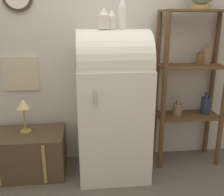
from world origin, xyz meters
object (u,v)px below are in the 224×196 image
refrigerator (113,102)px  desk_lamp (23,107)px  vase_right (122,13)px  vase_left (104,19)px  vase_center (112,20)px  suitcase_trunk (26,153)px

refrigerator → desk_lamp: bearing=175.0°
desk_lamp → refrigerator: bearing=-5.0°
refrigerator → vase_right: bearing=7.1°
vase_left → vase_center: bearing=14.9°
vase_center → vase_right: bearing=3.0°
refrigerator → vase_center: bearing=148.3°
vase_left → vase_center: (0.07, 0.02, -0.01)m
suitcase_trunk → vase_center: (0.87, -0.04, 1.30)m
refrigerator → vase_right: vase_right is taller
vase_center → desk_lamp: size_ratio=0.49×
vase_left → desk_lamp: bearing=173.5°
vase_center → vase_right: 0.11m
vase_left → vase_right: (0.17, 0.02, 0.05)m
refrigerator → vase_right: 0.83m
suitcase_trunk → vase_left: 1.53m
vase_center → vase_right: size_ratio=0.58×
vase_center → vase_right: (0.09, 0.00, 0.06)m
refrigerator → suitcase_trunk: 1.03m
suitcase_trunk → desk_lamp: desk_lamp is taller
suitcase_trunk → vase_left: vase_left is taller
suitcase_trunk → desk_lamp: size_ratio=2.26×
vase_left → desk_lamp: vase_left is taller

